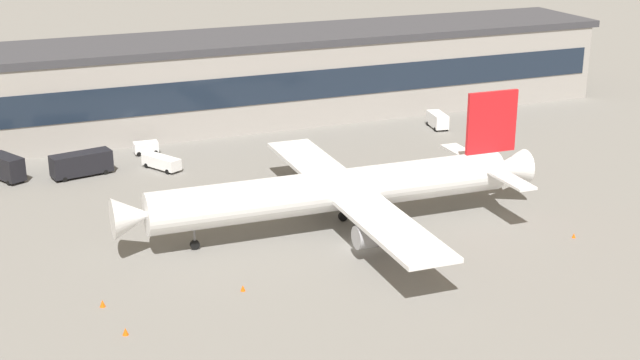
{
  "coord_description": "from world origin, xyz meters",
  "views": [
    {
      "loc": [
        -39.61,
        -86.21,
        40.65
      ],
      "look_at": [
        -0.3,
        9.83,
        5.0
      ],
      "focal_mm": 50.57,
      "sensor_mm": 36.0,
      "label": 1
    }
  ],
  "objects_px": {
    "traffic_cone_1": "(102,303)",
    "traffic_cone_3": "(574,236)",
    "belt_loader": "(162,162)",
    "crew_van": "(437,119)",
    "traffic_cone_2": "(125,331)",
    "traffic_cone_0": "(243,288)",
    "stair_truck": "(6,166)",
    "fuel_truck": "(80,163)",
    "airliner": "(340,190)",
    "baggage_tug": "(146,147)"
  },
  "relations": [
    {
      "from": "traffic_cone_1",
      "to": "traffic_cone_3",
      "type": "height_order",
      "value": "traffic_cone_1"
    },
    {
      "from": "belt_loader",
      "to": "crew_van",
      "type": "xyz_separation_m",
      "value": [
        47.55,
        4.6,
        0.31
      ]
    },
    {
      "from": "belt_loader",
      "to": "traffic_cone_2",
      "type": "xyz_separation_m",
      "value": [
        -14.15,
        -46.95,
        -0.79
      ]
    },
    {
      "from": "traffic_cone_0",
      "to": "traffic_cone_3",
      "type": "relative_size",
      "value": 1.15
    },
    {
      "from": "traffic_cone_0",
      "to": "stair_truck",
      "type": "bearing_deg",
      "value": 113.27
    },
    {
      "from": "crew_van",
      "to": "fuel_truck",
      "type": "relative_size",
      "value": 0.62
    },
    {
      "from": "traffic_cone_2",
      "to": "belt_loader",
      "type": "bearing_deg",
      "value": 73.23
    },
    {
      "from": "airliner",
      "to": "traffic_cone_3",
      "type": "bearing_deg",
      "value": -28.32
    },
    {
      "from": "traffic_cone_0",
      "to": "traffic_cone_1",
      "type": "height_order",
      "value": "traffic_cone_1"
    },
    {
      "from": "airliner",
      "to": "traffic_cone_2",
      "type": "distance_m",
      "value": 33.56
    },
    {
      "from": "traffic_cone_0",
      "to": "belt_loader",
      "type": "bearing_deg",
      "value": 88.25
    },
    {
      "from": "airliner",
      "to": "baggage_tug",
      "type": "height_order",
      "value": "airliner"
    },
    {
      "from": "baggage_tug",
      "to": "traffic_cone_3",
      "type": "relative_size",
      "value": 6.5
    },
    {
      "from": "belt_loader",
      "to": "airliner",
      "type": "bearing_deg",
      "value": -64.23
    },
    {
      "from": "baggage_tug",
      "to": "traffic_cone_3",
      "type": "bearing_deg",
      "value": -52.82
    },
    {
      "from": "traffic_cone_1",
      "to": "traffic_cone_3",
      "type": "xyz_separation_m",
      "value": [
        54.05,
        -3.05,
        -0.09
      ]
    },
    {
      "from": "crew_van",
      "to": "traffic_cone_0",
      "type": "xyz_separation_m",
      "value": [
        -48.84,
        -46.83,
        -1.13
      ]
    },
    {
      "from": "traffic_cone_2",
      "to": "traffic_cone_3",
      "type": "distance_m",
      "value": 53.15
    },
    {
      "from": "traffic_cone_1",
      "to": "stair_truck",
      "type": "bearing_deg",
      "value": 97.55
    },
    {
      "from": "traffic_cone_3",
      "to": "airliner",
      "type": "bearing_deg",
      "value": 151.68
    },
    {
      "from": "stair_truck",
      "to": "traffic_cone_1",
      "type": "bearing_deg",
      "value": -82.45
    },
    {
      "from": "stair_truck",
      "to": "traffic_cone_3",
      "type": "distance_m",
      "value": 76.16
    },
    {
      "from": "traffic_cone_2",
      "to": "crew_van",
      "type": "bearing_deg",
      "value": 39.88
    },
    {
      "from": "stair_truck",
      "to": "traffic_cone_3",
      "type": "bearing_deg",
      "value": -38.15
    },
    {
      "from": "fuel_truck",
      "to": "stair_truck",
      "type": "relative_size",
      "value": 1.37
    },
    {
      "from": "belt_loader",
      "to": "baggage_tug",
      "type": "distance_m",
      "value": 8.48
    },
    {
      "from": "traffic_cone_1",
      "to": "baggage_tug",
      "type": "bearing_deg",
      "value": 73.26
    },
    {
      "from": "traffic_cone_1",
      "to": "traffic_cone_2",
      "type": "height_order",
      "value": "traffic_cone_1"
    },
    {
      "from": "stair_truck",
      "to": "traffic_cone_1",
      "type": "relative_size",
      "value": 8.69
    },
    {
      "from": "traffic_cone_3",
      "to": "traffic_cone_0",
      "type": "bearing_deg",
      "value": 178.3
    },
    {
      "from": "baggage_tug",
      "to": "traffic_cone_3",
      "type": "distance_m",
      "value": 65.13
    },
    {
      "from": "traffic_cone_3",
      "to": "traffic_cone_2",
      "type": "bearing_deg",
      "value": -176.19
    },
    {
      "from": "stair_truck",
      "to": "traffic_cone_1",
      "type": "distance_m",
      "value": 44.4
    },
    {
      "from": "airliner",
      "to": "traffic_cone_1",
      "type": "distance_m",
      "value": 31.79
    },
    {
      "from": "baggage_tug",
      "to": "traffic_cone_0",
      "type": "distance_m",
      "value": 50.71
    },
    {
      "from": "traffic_cone_1",
      "to": "crew_van",
      "type": "bearing_deg",
      "value": 35.65
    },
    {
      "from": "baggage_tug",
      "to": "traffic_cone_1",
      "type": "relative_size",
      "value": 4.94
    },
    {
      "from": "belt_loader",
      "to": "baggage_tug",
      "type": "bearing_deg",
      "value": 93.18
    },
    {
      "from": "airliner",
      "to": "baggage_tug",
      "type": "distance_m",
      "value": 41.86
    },
    {
      "from": "traffic_cone_0",
      "to": "traffic_cone_1",
      "type": "bearing_deg",
      "value": 172.39
    },
    {
      "from": "stair_truck",
      "to": "baggage_tug",
      "type": "distance_m",
      "value": 21.11
    },
    {
      "from": "crew_van",
      "to": "traffic_cone_3",
      "type": "relative_size",
      "value": 9.73
    },
    {
      "from": "crew_van",
      "to": "traffic_cone_1",
      "type": "distance_m",
      "value": 77.19
    },
    {
      "from": "traffic_cone_3",
      "to": "stair_truck",
      "type": "bearing_deg",
      "value": 141.85
    },
    {
      "from": "stair_truck",
      "to": "traffic_cone_0",
      "type": "height_order",
      "value": "stair_truck"
    },
    {
      "from": "belt_loader",
      "to": "stair_truck",
      "type": "distance_m",
      "value": 21.32
    },
    {
      "from": "airliner",
      "to": "baggage_tug",
      "type": "xyz_separation_m",
      "value": [
        -15.13,
        38.84,
        -3.84
      ]
    },
    {
      "from": "traffic_cone_1",
      "to": "traffic_cone_2",
      "type": "bearing_deg",
      "value": -81.23
    },
    {
      "from": "crew_van",
      "to": "fuel_truck",
      "type": "distance_m",
      "value": 58.86
    },
    {
      "from": "stair_truck",
      "to": "traffic_cone_0",
      "type": "bearing_deg",
      "value": -66.73
    }
  ]
}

